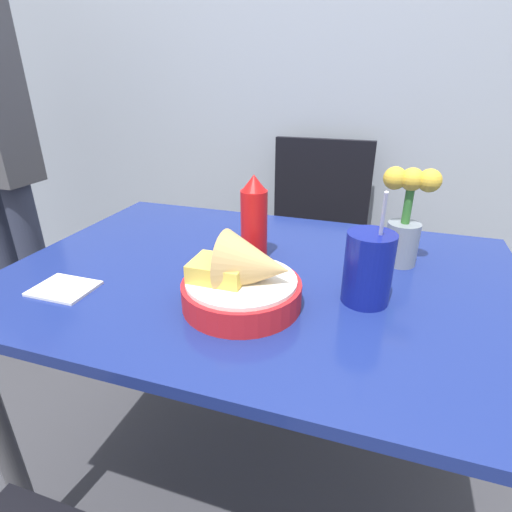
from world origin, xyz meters
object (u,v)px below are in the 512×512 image
Objects in this scene: chair_far_window at (316,233)px; flower_vase at (406,218)px; food_basket at (245,281)px; drink_cup at (368,270)px; ketchup_bottle at (254,219)px.

chair_far_window is 3.93× the size of flower_vase.
drink_cup reaches higher than food_basket.
flower_vase is (0.07, 0.21, 0.05)m from drink_cup.
chair_far_window is at bearing 116.25° from flower_vase.
drink_cup is 0.22m from flower_vase.
food_basket is 0.24m from drink_cup.
chair_far_window reaches higher than food_basket.
flower_vase is at bearing 12.18° from ketchup_bottle.
drink_cup reaches higher than ketchup_bottle.
food_basket is 1.13× the size of ketchup_bottle.
ketchup_bottle is 0.90× the size of flower_vase.
flower_vase is at bearing -63.75° from chair_far_window.
chair_far_window is 0.75m from ketchup_bottle.
flower_vase is (0.35, 0.07, 0.02)m from ketchup_bottle.
ketchup_bottle is (-0.06, 0.23, 0.05)m from food_basket.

